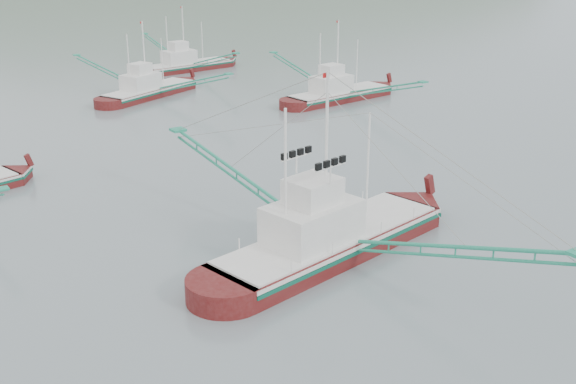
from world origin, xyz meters
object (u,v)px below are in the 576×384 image
bg_boat_right (339,88)px  bg_boat_extra (186,61)px  main_boat (329,223)px  bg_boat_far (148,80)px

bg_boat_right → bg_boat_extra: 28.36m
main_boat → bg_boat_right: (27.05, 34.26, -0.73)m
bg_boat_far → bg_boat_right: bg_boat_right is taller
bg_boat_right → bg_boat_extra: (-6.50, 27.60, -0.07)m
bg_boat_far → bg_boat_right: bearing=-63.2°
main_boat → bg_boat_far: main_boat is taller
bg_boat_far → bg_boat_right: 23.14m
bg_boat_right → bg_boat_far: bearing=135.1°
bg_boat_far → main_boat: bearing=-124.9°
bg_boat_extra → bg_boat_far: bearing=-137.2°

